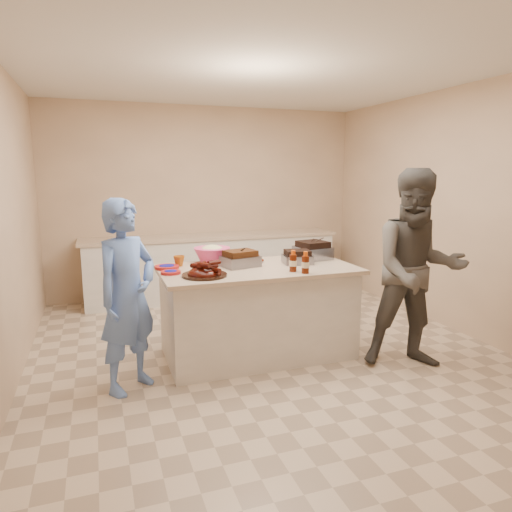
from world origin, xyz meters
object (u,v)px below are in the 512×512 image
object	(u,v)px
bbq_bottle_a	(293,271)
mustard_bottle	(236,268)
guest_gray	(411,364)
guest_blue	(132,387)
bbq_bottle_b	(305,273)
island	(258,354)
roasting_pan	(313,259)
plastic_cup	(179,266)
rib_platter	(205,276)
coleslaw_bowl	(212,262)

from	to	relation	value
bbq_bottle_a	mustard_bottle	xyz separation A→B (m)	(-0.44, 0.33, 0.00)
mustard_bottle	guest_gray	distance (m)	1.87
guest_blue	bbq_bottle_b	bearing A→B (deg)	-41.48
bbq_bottle_b	mustard_bottle	xyz separation A→B (m)	(-0.52, 0.44, 0.00)
island	roasting_pan	xyz separation A→B (m)	(0.69, 0.22, 0.88)
bbq_bottle_a	plastic_cup	distance (m)	1.11
bbq_bottle_b	plastic_cup	distance (m)	1.23
rib_platter	roasting_pan	distance (m)	1.32
rib_platter	mustard_bottle	bearing A→B (deg)	34.25
mustard_bottle	guest_gray	xyz separation A→B (m)	(1.47, -0.76, -0.88)
bbq_bottle_a	guest_blue	xyz separation A→B (m)	(-1.47, -0.04, -0.88)
roasting_pan	coleslaw_bowl	world-z (taller)	coleslaw_bowl
coleslaw_bowl	plastic_cup	bearing A→B (deg)	-165.59
island	roasting_pan	size ratio (longest dim) A/B	5.84
bbq_bottle_b	mustard_bottle	distance (m)	0.67
rib_platter	plastic_cup	xyz separation A→B (m)	(-0.13, 0.51, 0.00)
roasting_pan	plastic_cup	bearing A→B (deg)	167.88
bbq_bottle_a	plastic_cup	size ratio (longest dim) A/B	1.81
rib_platter	bbq_bottle_a	xyz separation A→B (m)	(0.81, -0.08, 0.00)
guest_blue	rib_platter	bearing A→B (deg)	-28.83
roasting_pan	guest_gray	xyz separation A→B (m)	(0.58, -0.93, -0.88)
roasting_pan	plastic_cup	distance (m)	1.39
rib_platter	coleslaw_bowl	distance (m)	0.63
mustard_bottle	guest_blue	size ratio (longest dim) A/B	0.08
rib_platter	guest_gray	bearing A→B (deg)	-15.39
rib_platter	plastic_cup	distance (m)	0.52
bbq_bottle_b	guest_gray	distance (m)	1.34
island	plastic_cup	world-z (taller)	plastic_cup
bbq_bottle_b	mustard_bottle	bearing A→B (deg)	139.79
island	bbq_bottle_a	world-z (taller)	bbq_bottle_a
roasting_pan	guest_gray	size ratio (longest dim) A/B	0.18
island	guest_gray	world-z (taller)	island
mustard_bottle	plastic_cup	xyz separation A→B (m)	(-0.50, 0.26, 0.00)
guest_gray	mustard_bottle	bearing A→B (deg)	173.52
island	guest_blue	bearing A→B (deg)	-165.10
bbq_bottle_b	guest_gray	bearing A→B (deg)	-18.47
mustard_bottle	rib_platter	bearing A→B (deg)	-145.75
rib_platter	guest_blue	xyz separation A→B (m)	(-0.66, -0.12, -0.88)
island	guest_blue	world-z (taller)	island
island	guest_blue	distance (m)	1.27
plastic_cup	bbq_bottle_b	bearing A→B (deg)	-34.33
plastic_cup	guest_gray	xyz separation A→B (m)	(1.97, -1.01, -0.88)
mustard_bottle	plastic_cup	distance (m)	0.56
guest_gray	guest_blue	bearing A→B (deg)	-168.12
roasting_pan	bbq_bottle_a	size ratio (longest dim) A/B	1.62
roasting_pan	bbq_bottle_a	xyz separation A→B (m)	(-0.45, -0.50, 0.00)
coleslaw_bowl	plastic_cup	world-z (taller)	coleslaw_bowl
island	guest_blue	xyz separation A→B (m)	(-1.23, -0.32, 0.00)
coleslaw_bowl	guest_gray	bearing A→B (deg)	-34.20
bbq_bottle_a	mustard_bottle	size ratio (longest dim) A/B	1.59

